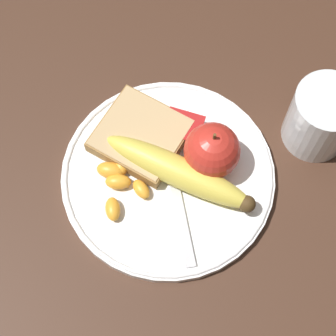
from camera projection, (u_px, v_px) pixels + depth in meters
ground_plane at (168, 178)px, 0.71m from camera, size 3.00×3.00×0.00m
plate at (168, 175)px, 0.70m from camera, size 0.27×0.27×0.01m
juice_glass at (321, 119)px, 0.69m from camera, size 0.08×0.08×0.09m
apple at (212, 151)px, 0.67m from camera, size 0.07×0.07×0.08m
banana at (179, 173)px, 0.68m from camera, size 0.20×0.07×0.04m
bread_slice at (141, 136)px, 0.71m from camera, size 0.12×0.12×0.02m
fork at (172, 176)px, 0.70m from camera, size 0.11×0.18×0.00m
jam_packet at (187, 129)px, 0.71m from camera, size 0.05×0.04×0.02m
orange_segment_0 at (110, 170)px, 0.69m from camera, size 0.04×0.02×0.02m
orange_segment_1 at (139, 170)px, 0.69m from camera, size 0.03×0.02×0.01m
orange_segment_2 at (113, 209)px, 0.67m from camera, size 0.03×0.03×0.02m
orange_segment_3 at (118, 182)px, 0.68m from camera, size 0.04×0.03×0.02m
orange_segment_4 at (122, 164)px, 0.69m from camera, size 0.02×0.04×0.02m
orange_segment_5 at (141, 189)px, 0.68m from camera, size 0.03×0.03×0.02m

